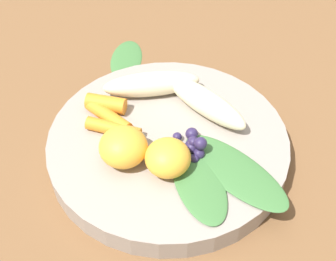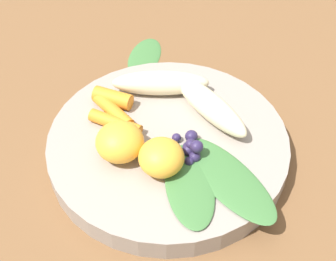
{
  "view_description": "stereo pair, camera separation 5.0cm",
  "coord_description": "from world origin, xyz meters",
  "px_view_note": "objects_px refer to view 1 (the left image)",
  "views": [
    {
      "loc": [
        0.15,
        -0.31,
        0.4
      ],
      "look_at": [
        0.0,
        0.0,
        0.04
      ],
      "focal_mm": 48.72,
      "sensor_mm": 36.0,
      "label": 1
    },
    {
      "loc": [
        0.2,
        -0.29,
        0.4
      ],
      "look_at": [
        0.0,
        0.0,
        0.04
      ],
      "focal_mm": 48.72,
      "sensor_mm": 36.0,
      "label": 2
    }
  ],
  "objects_px": {
    "orange_segment_near": "(168,158)",
    "banana_peeled_right": "(205,102)",
    "kale_leaf_stray": "(126,58)",
    "bowl": "(168,145)",
    "banana_peeled_left": "(152,84)"
  },
  "relations": [
    {
      "from": "banana_peeled_right",
      "to": "kale_leaf_stray",
      "type": "height_order",
      "value": "banana_peeled_right"
    },
    {
      "from": "bowl",
      "to": "banana_peeled_left",
      "type": "xyz_separation_m",
      "value": [
        -0.05,
        0.06,
        0.03
      ]
    },
    {
      "from": "banana_peeled_left",
      "to": "banana_peeled_right",
      "type": "bearing_deg",
      "value": 144.69
    },
    {
      "from": "kale_leaf_stray",
      "to": "banana_peeled_left",
      "type": "bearing_deg",
      "value": -155.35
    },
    {
      "from": "bowl",
      "to": "orange_segment_near",
      "type": "bearing_deg",
      "value": -64.04
    },
    {
      "from": "banana_peeled_right",
      "to": "kale_leaf_stray",
      "type": "relative_size",
      "value": 1.29
    },
    {
      "from": "orange_segment_near",
      "to": "banana_peeled_right",
      "type": "bearing_deg",
      "value": 89.54
    },
    {
      "from": "orange_segment_near",
      "to": "kale_leaf_stray",
      "type": "bearing_deg",
      "value": 131.11
    },
    {
      "from": "orange_segment_near",
      "to": "kale_leaf_stray",
      "type": "xyz_separation_m",
      "value": [
        -0.15,
        0.17,
        -0.04
      ]
    },
    {
      "from": "orange_segment_near",
      "to": "bowl",
      "type": "bearing_deg",
      "value": 115.96
    },
    {
      "from": "banana_peeled_left",
      "to": "banana_peeled_right",
      "type": "relative_size",
      "value": 1.0
    },
    {
      "from": "bowl",
      "to": "banana_peeled_right",
      "type": "relative_size",
      "value": 2.3
    },
    {
      "from": "banana_peeled_left",
      "to": "kale_leaf_stray",
      "type": "height_order",
      "value": "banana_peeled_left"
    },
    {
      "from": "banana_peeled_left",
      "to": "orange_segment_near",
      "type": "height_order",
      "value": "orange_segment_near"
    },
    {
      "from": "banana_peeled_right",
      "to": "kale_leaf_stray",
      "type": "xyz_separation_m",
      "value": [
        -0.15,
        0.08,
        -0.04
      ]
    }
  ]
}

